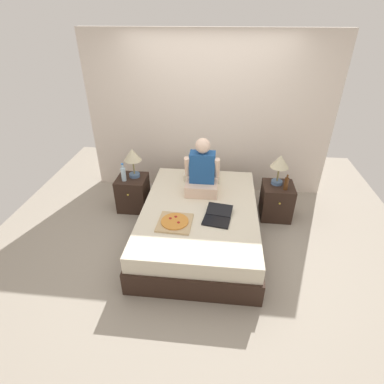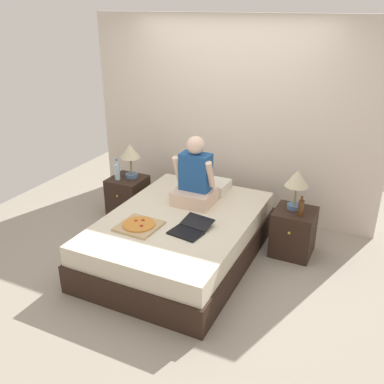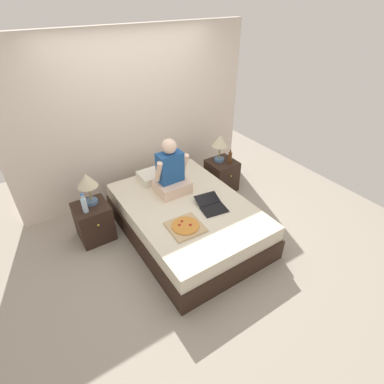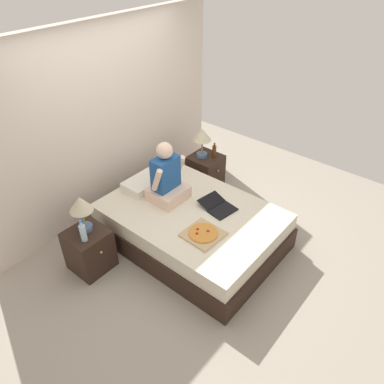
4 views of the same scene
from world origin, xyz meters
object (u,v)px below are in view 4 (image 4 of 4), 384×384
object	(u,v)px
lamp_on_left_nightstand	(81,206)
lamp_on_right_nightstand	(202,137)
nightstand_left	(89,250)
pizza_box	(203,234)
laptop	(219,207)
water_bottle	(83,232)
bed	(192,226)
beer_bottle	(214,151)
nightstand_right	(205,171)
person_seated	(167,179)

from	to	relation	value
lamp_on_left_nightstand	lamp_on_right_nightstand	distance (m)	2.12
nightstand_left	lamp_on_left_nightstand	world-z (taller)	lamp_on_left_nightstand
nightstand_left	pizza_box	bearing A→B (deg)	-51.14
lamp_on_right_nightstand	laptop	world-z (taller)	lamp_on_right_nightstand
water_bottle	laptop	distance (m)	1.62
bed	lamp_on_right_nightstand	bearing A→B (deg)	32.83
bed	nightstand_left	distance (m)	1.27
lamp_on_right_nightstand	pizza_box	xyz separation A→B (m)	(-1.33, -1.07, -0.33)
lamp_on_right_nightstand	beer_bottle	world-z (taller)	lamp_on_right_nightstand
water_bottle	lamp_on_right_nightstand	distance (m)	2.25
nightstand_right	lamp_on_right_nightstand	distance (m)	0.59
lamp_on_left_nightstand	person_seated	distance (m)	1.09
beer_bottle	nightstand_left	bearing A→B (deg)	177.47
bed	water_bottle	distance (m)	1.35
bed	lamp_on_left_nightstand	xyz separation A→B (m)	(-1.05, 0.69, 0.60)
water_bottle	nightstand_right	bearing A→B (deg)	2.27
lamp_on_left_nightstand	nightstand_right	world-z (taller)	lamp_on_left_nightstand
water_bottle	nightstand_left	bearing A→B (deg)	48.35
person_seated	nightstand_left	bearing A→B (deg)	167.39
bed	beer_bottle	world-z (taller)	beer_bottle
nightstand_left	person_seated	xyz separation A→B (m)	(1.09, -0.24, 0.53)
nightstand_left	lamp_on_right_nightstand	world-z (taller)	lamp_on_right_nightstand
lamp_on_left_nightstand	beer_bottle	size ratio (longest dim) A/B	1.96
pizza_box	nightstand_right	bearing A→B (deg)	36.96
lamp_on_left_nightstand	water_bottle	bearing A→B (deg)	-130.60
nightstand_right	laptop	size ratio (longest dim) A/B	1.15
water_bottle	nightstand_right	xyz separation A→B (m)	(2.27, 0.09, -0.38)
lamp_on_left_nightstand	beer_bottle	world-z (taller)	lamp_on_left_nightstand
nightstand_left	beer_bottle	distance (m)	2.29
person_seated	laptop	world-z (taller)	person_seated
laptop	pizza_box	size ratio (longest dim) A/B	1.10
water_bottle	beer_bottle	distance (m)	2.34
water_bottle	beer_bottle	bearing A→B (deg)	-0.25
nightstand_left	water_bottle	xyz separation A→B (m)	(-0.08, -0.09, 0.38)
bed	pizza_box	size ratio (longest dim) A/B	5.16
bed	nightstand_right	distance (m)	1.27
laptop	pizza_box	bearing A→B (deg)	-163.44
laptop	nightstand_left	bearing A→B (deg)	146.59
nightstand_right	beer_bottle	world-z (taller)	beer_bottle
lamp_on_right_nightstand	nightstand_right	bearing A→B (deg)	-59.07
person_seated	laptop	bearing A→B (deg)	-69.25
bed	beer_bottle	xyz separation A→B (m)	(1.16, 0.54, 0.37)
bed	lamp_on_left_nightstand	distance (m)	1.40
bed	nightstand_right	xyz separation A→B (m)	(1.09, 0.64, 0.01)
bed	pizza_box	distance (m)	0.55
water_bottle	pizza_box	size ratio (longest dim) A/B	0.66
water_bottle	pizza_box	xyz separation A→B (m)	(0.91, -0.93, -0.11)
nightstand_left	nightstand_right	bearing A→B (deg)	0.00
lamp_on_left_nightstand	bed	bearing A→B (deg)	-33.07
beer_bottle	pizza_box	world-z (taller)	beer_bottle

